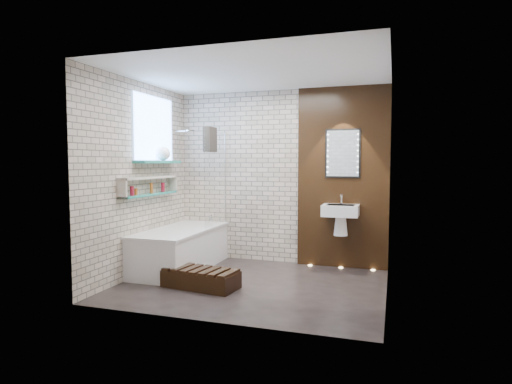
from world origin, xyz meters
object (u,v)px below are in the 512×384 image
(washbasin, at_px, (341,215))
(led_mirror, at_px, (343,153))
(bathtub, at_px, (181,249))
(walnut_step, at_px, (201,279))
(bath_screen, at_px, (216,179))

(washbasin, xyz_separation_m, led_mirror, (0.00, 0.16, 0.86))
(bathtub, relative_size, led_mirror, 2.49)
(bathtub, height_order, walnut_step, bathtub)
(washbasin, distance_m, walnut_step, 2.16)
(bathtub, distance_m, bath_screen, 1.14)
(bathtub, height_order, led_mirror, led_mirror)
(bath_screen, bearing_deg, washbasin, 5.78)
(bathtub, xyz_separation_m, washbasin, (2.17, 0.62, 0.50))
(bath_screen, xyz_separation_m, walnut_step, (0.31, -1.19, -1.18))
(led_mirror, bearing_deg, bathtub, -160.22)
(bathtub, bearing_deg, bath_screen, 51.10)
(led_mirror, bearing_deg, bath_screen, -169.34)
(bath_screen, bearing_deg, walnut_step, -75.51)
(bathtub, bearing_deg, washbasin, 16.01)
(bathtub, xyz_separation_m, bath_screen, (0.35, 0.44, 0.99))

